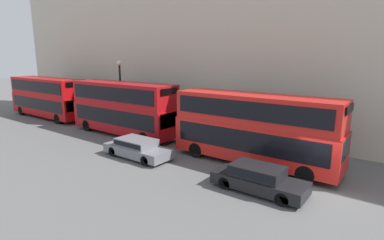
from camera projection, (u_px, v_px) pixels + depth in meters
name	position (u px, v px, depth m)	size (l,w,h in m)	color
ground_plane	(320.00, 191.00, 14.67)	(200.00, 200.00, 0.00)	#5B5B5B
building_facade	(360.00, 36.00, 18.57)	(1.10, 80.00, 14.82)	beige
bus_leading	(254.00, 126.00, 17.99)	(2.59, 10.16, 4.29)	red
bus_second_in_queue	(123.00, 106.00, 24.92)	(2.59, 10.38, 4.40)	#A80F14
bus_third_in_queue	(47.00, 96.00, 32.10)	(2.59, 10.87, 4.27)	#B20C0F
car_dark_sedan	(258.00, 178.00, 14.56)	(1.76, 4.56, 1.30)	black
car_hatchback	(137.00, 147.00, 19.54)	(1.87, 4.74, 1.24)	slate
street_lamp	(120.00, 86.00, 27.78)	(0.44, 0.44, 6.13)	black
pedestrian	(103.00, 114.00, 30.63)	(0.36, 0.36, 1.58)	#334C6B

